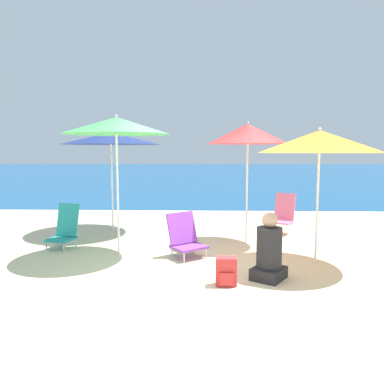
# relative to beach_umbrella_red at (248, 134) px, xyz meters

# --- Properties ---
(ground_plane) EXTENTS (60.00, 60.00, 0.00)m
(ground_plane) POSITION_rel_beach_umbrella_red_xyz_m (-0.74, -1.92, -2.06)
(ground_plane) COLOR beige
(sea_water) EXTENTS (60.00, 40.00, 0.01)m
(sea_water) POSITION_rel_beach_umbrella_red_xyz_m (-0.74, 23.79, -2.05)
(sea_water) COLOR navy
(sea_water) RESTS_ON ground
(beach_umbrella_red) EXTENTS (1.51, 1.51, 2.29)m
(beach_umbrella_red) POSITION_rel_beach_umbrella_red_xyz_m (0.00, 0.00, 0.00)
(beach_umbrella_red) COLOR white
(beach_umbrella_red) RESTS_ON ground
(beach_umbrella_green) EXTENTS (1.75, 1.75, 2.33)m
(beach_umbrella_green) POSITION_rel_beach_umbrella_red_xyz_m (-2.24, -0.94, 0.09)
(beach_umbrella_green) COLOR white
(beach_umbrella_green) RESTS_ON ground
(beach_umbrella_orange) EXTENTS (1.84, 1.84, 2.09)m
(beach_umbrella_orange) POSITION_rel_beach_umbrella_red_xyz_m (0.93, -1.32, -0.18)
(beach_umbrella_orange) COLOR white
(beach_umbrella_orange) RESTS_ON ground
(beach_umbrella_navy) EXTENTS (2.09, 2.09, 2.18)m
(beach_umbrella_navy) POSITION_rel_beach_umbrella_red_xyz_m (-2.80, 0.93, -0.05)
(beach_umbrella_navy) COLOR white
(beach_umbrella_navy) RESTS_ON ground
(beach_chair_teal) EXTENTS (0.53, 0.60, 0.79)m
(beach_chair_teal) POSITION_rel_beach_umbrella_red_xyz_m (-3.32, -0.50, -1.70)
(beach_chair_teal) COLOR silver
(beach_chair_teal) RESTS_ON ground
(beach_chair_pink) EXTENTS (0.62, 0.65, 0.84)m
(beach_chair_pink) POSITION_rel_beach_umbrella_red_xyz_m (0.89, 0.89, -1.64)
(beach_chair_pink) COLOR silver
(beach_chair_pink) RESTS_ON ground
(beach_chair_purple) EXTENTS (0.72, 0.72, 0.72)m
(beach_chair_purple) POSITION_rel_beach_umbrella_red_xyz_m (-1.12, -1.03, -1.72)
(beach_chair_purple) COLOR silver
(beach_chair_purple) RESTS_ON ground
(person_seated_near) EXTENTS (0.56, 0.58, 0.92)m
(person_seated_near) POSITION_rel_beach_umbrella_red_xyz_m (0.07, -2.09, -1.68)
(person_seated_near) COLOR #262628
(person_seated_near) RESTS_ON ground
(backpack_red) EXTENTS (0.27, 0.19, 0.37)m
(backpack_red) POSITION_rel_beach_umbrella_red_xyz_m (-0.52, -2.35, -1.88)
(backpack_red) COLOR red
(backpack_red) RESTS_ON ground
(seagull) EXTENTS (0.27, 0.11, 0.23)m
(seagull) POSITION_rel_beach_umbrella_red_xyz_m (-1.34, 0.67, -1.92)
(seagull) COLOR gold
(seagull) RESTS_ON ground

